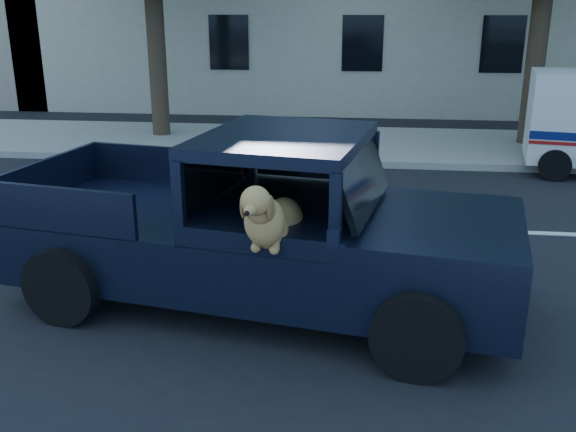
% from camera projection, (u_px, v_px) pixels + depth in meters
% --- Properties ---
extents(ground, '(120.00, 120.00, 0.00)m').
position_uv_depth(ground, '(254.00, 326.00, 6.93)').
color(ground, black).
rests_on(ground, ground).
extents(far_sidewalk, '(60.00, 4.00, 0.15)m').
position_uv_depth(far_sidewalk, '(317.00, 144.00, 15.57)').
color(far_sidewalk, gray).
rests_on(far_sidewalk, ground).
extents(lane_stripes, '(21.60, 0.14, 0.01)m').
position_uv_depth(lane_stripes, '(418.00, 228.00, 9.91)').
color(lane_stripes, silver).
rests_on(lane_stripes, ground).
extents(pickup_truck, '(5.88, 3.32, 2.00)m').
position_uv_depth(pickup_truck, '(253.00, 247.00, 7.29)').
color(pickup_truck, black).
rests_on(pickup_truck, ground).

